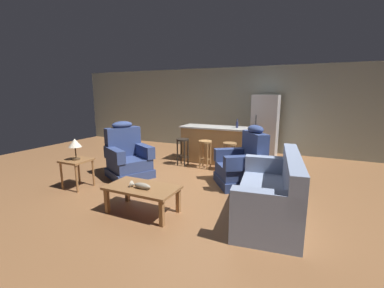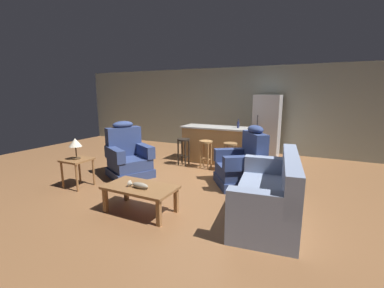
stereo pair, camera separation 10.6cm
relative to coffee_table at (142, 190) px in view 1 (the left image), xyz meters
The scene contains 15 objects.
ground_plane 1.94m from the coffee_table, 90.46° to the left, with size 12.00×12.00×0.00m.
back_wall 5.12m from the coffee_table, 90.17° to the left, with size 12.00×0.05×2.60m.
coffee_table is the anchor object (origin of this frame).
fish_figurine 0.13m from the coffee_table, 69.68° to the right, with size 0.34×0.10×0.10m.
couch 1.95m from the coffee_table, 21.98° to the left, with size 1.08×1.99×0.94m.
recliner_near_lamp 1.91m from the coffee_table, 135.35° to the left, with size 1.14×1.14×1.20m.
recliner_near_island 2.16m from the coffee_table, 59.55° to the left, with size 1.17×1.17×1.20m.
end_table 1.81m from the coffee_table, 168.77° to the left, with size 0.48×0.48×0.56m.
table_lamp 1.86m from the coffee_table, 169.15° to the left, with size 0.24×0.24×0.41m.
kitchen_island 3.26m from the coffee_table, 90.27° to the left, with size 1.80×0.70×0.95m.
bar_stool_left 2.71m from the coffee_table, 103.99° to the left, with size 0.32×0.32×0.68m.
bar_stool_middle 2.63m from the coffee_table, 90.90° to the left, with size 0.32×0.32×0.68m.
bar_stool_right 2.69m from the coffee_table, 77.72° to the left, with size 0.32×0.32×0.68m.
refrigerator 4.61m from the coffee_table, 76.77° to the left, with size 0.70×0.69×1.76m.
bottle_tall_green 3.40m from the coffee_table, 80.45° to the left, with size 0.06×0.06×0.23m.
Camera 1 is at (2.26, -4.92, 1.81)m, focal length 24.00 mm.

